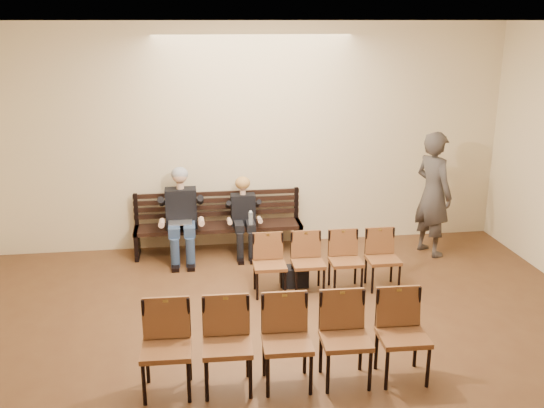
{
  "coord_description": "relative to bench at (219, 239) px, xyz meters",
  "views": [
    {
      "loc": [
        -1.03,
        -4.28,
        3.52
      ],
      "look_at": [
        0.15,
        4.05,
        0.94
      ],
      "focal_mm": 40.0,
      "sensor_mm": 36.0,
      "label": 1
    }
  ],
  "objects": [
    {
      "name": "room_walls",
      "position": [
        0.6,
        -3.86,
        2.31
      ],
      "size": [
        8.02,
        10.01,
        3.51
      ],
      "color": "beige",
      "rests_on": "ground"
    },
    {
      "name": "bench",
      "position": [
        0.0,
        0.0,
        0.0
      ],
      "size": [
        2.6,
        0.9,
        0.45
      ],
      "primitive_type": "cube",
      "color": "black",
      "rests_on": "ground"
    },
    {
      "name": "seated_man",
      "position": [
        -0.56,
        -0.12,
        0.48
      ],
      "size": [
        0.58,
        0.81,
        1.4
      ],
      "primitive_type": null,
      "color": "black",
      "rests_on": "ground"
    },
    {
      "name": "seated_woman",
      "position": [
        0.38,
        -0.12,
        0.31
      ],
      "size": [
        0.46,
        0.64,
        1.07
      ],
      "primitive_type": null,
      "color": "black",
      "rests_on": "ground"
    },
    {
      "name": "laptop",
      "position": [
        -0.58,
        -0.25,
        0.35
      ],
      "size": [
        0.36,
        0.29,
        0.26
      ],
      "primitive_type": "cube",
      "rotation": [
        0.0,
        0.0,
        0.04
      ],
      "color": "silver",
      "rests_on": "bench"
    },
    {
      "name": "water_bottle",
      "position": [
        0.46,
        -0.38,
        0.34
      ],
      "size": [
        0.07,
        0.07,
        0.22
      ],
      "primitive_type": "cylinder",
      "rotation": [
        0.0,
        0.0,
        0.1
      ],
      "color": "silver",
      "rests_on": "bench"
    },
    {
      "name": "bag",
      "position": [
        0.95,
        -1.39,
        -0.09
      ],
      "size": [
        0.37,
        0.26,
        0.27
      ],
      "primitive_type": "cube",
      "rotation": [
        0.0,
        0.0,
        0.03
      ],
      "color": "black",
      "rests_on": "ground"
    },
    {
      "name": "passerby",
      "position": [
        3.26,
        -0.49,
        0.88
      ],
      "size": [
        0.78,
        0.94,
        2.21
      ],
      "primitive_type": "imported",
      "rotation": [
        0.0,
        0.0,
        1.93
      ],
      "color": "#39332E",
      "rests_on": "ground"
    },
    {
      "name": "chair_row_front",
      "position": [
        1.35,
        -1.62,
        0.18
      ],
      "size": [
        1.97,
        0.46,
        0.81
      ],
      "primitive_type": "cube",
      "rotation": [
        0.0,
        0.0,
        -0.01
      ],
      "color": "brown",
      "rests_on": "ground"
    },
    {
      "name": "chair_row_back",
      "position": [
        0.46,
        -3.72,
        0.24
      ],
      "size": [
        2.85,
        0.6,
        0.92
      ],
      "primitive_type": "cube",
      "rotation": [
        0.0,
        0.0,
        -0.03
      ],
      "color": "brown",
      "rests_on": "ground"
    }
  ]
}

